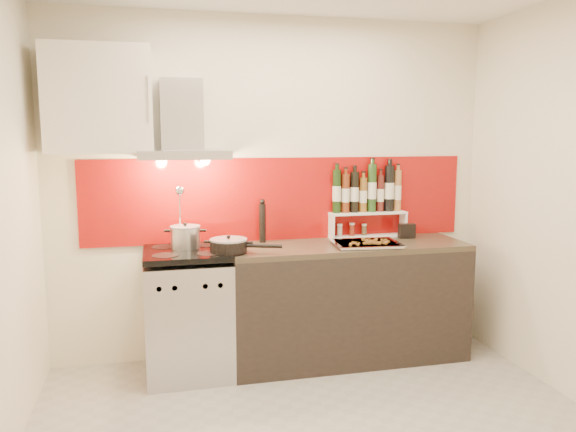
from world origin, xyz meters
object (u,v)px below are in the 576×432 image
object	(u,v)px
counter	(347,301)
baking_tray	(366,243)
pepper_mill	(262,221)
stock_pot	(185,237)
saute_pan	(230,245)
range_stove	(188,314)

from	to	relation	value
counter	baking_tray	bearing A→B (deg)	-39.52
pepper_mill	baking_tray	distance (m)	0.80
pepper_mill	stock_pot	bearing A→B (deg)	-167.62
baking_tray	stock_pot	bearing A→B (deg)	172.49
saute_pan	pepper_mill	xyz separation A→B (m)	(0.30, 0.35, 0.10)
counter	baking_tray	size ratio (longest dim) A/B	3.47
range_stove	counter	world-z (taller)	range_stove
range_stove	counter	distance (m)	1.20
counter	pepper_mill	distance (m)	0.89
range_stove	saute_pan	xyz separation A→B (m)	(0.29, -0.13, 0.52)
baking_tray	range_stove	bearing A→B (deg)	176.17
stock_pot	pepper_mill	xyz separation A→B (m)	(0.59, 0.13, 0.07)
range_stove	baking_tray	world-z (taller)	baking_tray
pepper_mill	range_stove	bearing A→B (deg)	-159.87
counter	range_stove	bearing A→B (deg)	-179.77
counter	saute_pan	distance (m)	1.05
counter	saute_pan	world-z (taller)	saute_pan
stock_pot	range_stove	bearing A→B (deg)	-88.48
range_stove	baking_tray	size ratio (longest dim) A/B	1.75
counter	saute_pan	size ratio (longest dim) A/B	3.70
stock_pot	pepper_mill	world-z (taller)	pepper_mill
counter	pepper_mill	world-z (taller)	pepper_mill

